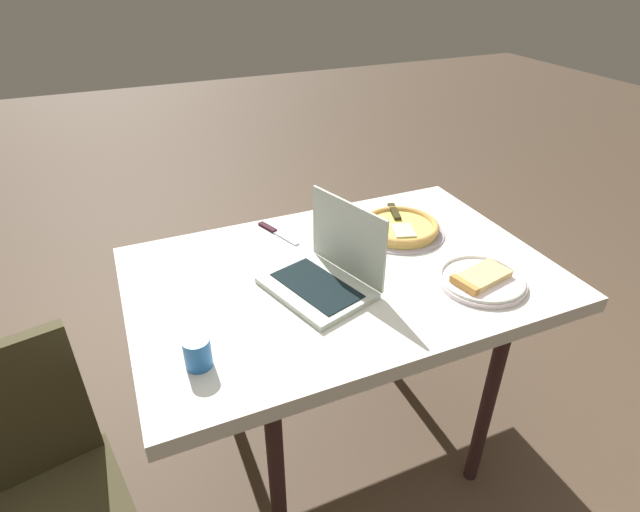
# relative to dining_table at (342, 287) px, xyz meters

# --- Properties ---
(ground_plane) EXTENTS (12.00, 12.00, 0.00)m
(ground_plane) POSITION_rel_dining_table_xyz_m (0.00, 0.00, -0.69)
(ground_plane) COLOR #4B3A2B
(dining_table) EXTENTS (1.28, 0.85, 0.75)m
(dining_table) POSITION_rel_dining_table_xyz_m (0.00, 0.00, 0.00)
(dining_table) COLOR silver
(dining_table) RESTS_ON ground_plane
(laptop) EXTENTS (0.31, 0.36, 0.25)m
(laptop) POSITION_rel_dining_table_xyz_m (0.07, 0.05, 0.11)
(laptop) COLOR #B7C2B3
(laptop) RESTS_ON dining_table
(pizza_plate) EXTENTS (0.26, 0.26, 0.04)m
(pizza_plate) POSITION_rel_dining_table_xyz_m (-0.35, 0.22, 0.07)
(pizza_plate) COLOR white
(pizza_plate) RESTS_ON dining_table
(pizza_tray) EXTENTS (0.31, 0.31, 0.04)m
(pizza_tray) POSITION_rel_dining_table_xyz_m (-0.29, -0.15, 0.08)
(pizza_tray) COLOR #A59DAB
(pizza_tray) RESTS_ON dining_table
(table_knife) EXTENTS (0.09, 0.20, 0.01)m
(table_knife) POSITION_rel_dining_table_xyz_m (0.11, -0.32, 0.06)
(table_knife) COLOR #B0B3C3
(table_knife) RESTS_ON dining_table
(drink_cup) EXTENTS (0.07, 0.07, 0.08)m
(drink_cup) POSITION_rel_dining_table_xyz_m (0.49, 0.23, 0.10)
(drink_cup) COLOR blue
(drink_cup) RESTS_ON dining_table
(chair_near) EXTENTS (0.53, 0.53, 0.88)m
(chair_near) POSITION_rel_dining_table_xyz_m (0.94, 0.28, -0.18)
(chair_near) COLOR #38321C
(chair_near) RESTS_ON ground_plane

